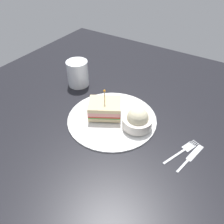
# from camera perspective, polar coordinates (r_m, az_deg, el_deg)

# --- Properties ---
(ground_plane) EXTENTS (1.16, 1.16, 0.02)m
(ground_plane) POSITION_cam_1_polar(r_m,az_deg,el_deg) (0.73, 0.00, -2.41)
(ground_plane) COLOR black
(plate) EXTENTS (0.28, 0.28, 0.01)m
(plate) POSITION_cam_1_polar(r_m,az_deg,el_deg) (0.72, 0.00, -1.53)
(plate) COLOR white
(plate) RESTS_ON ground_plane
(sandwich_half_center) EXTENTS (0.12, 0.12, 0.09)m
(sandwich_half_center) POSITION_cam_1_polar(r_m,az_deg,el_deg) (0.71, -1.89, 0.79)
(sandwich_half_center) COLOR beige
(sandwich_half_center) RESTS_ON plate
(coleslaw_bowl) EXTENTS (0.09, 0.09, 0.06)m
(coleslaw_bowl) POSITION_cam_1_polar(r_m,az_deg,el_deg) (0.68, 6.31, -1.93)
(coleslaw_bowl) COLOR silver
(coleslaw_bowl) RESTS_ON plate
(drink_glass) EXTENTS (0.08, 0.08, 0.09)m
(drink_glass) POSITION_cam_1_polar(r_m,az_deg,el_deg) (0.87, -8.43, 9.25)
(drink_glass) COLOR gold
(drink_glass) RESTS_ON ground_plane
(fork) EXTENTS (0.06, 0.13, 0.00)m
(fork) POSITION_cam_1_polar(r_m,az_deg,el_deg) (0.66, 17.48, -8.81)
(fork) COLOR silver
(fork) RESTS_ON ground_plane
(knife) EXTENTS (0.04, 0.12, 0.00)m
(knife) POSITION_cam_1_polar(r_m,az_deg,el_deg) (0.65, 18.99, -10.35)
(knife) COLOR silver
(knife) RESTS_ON ground_plane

